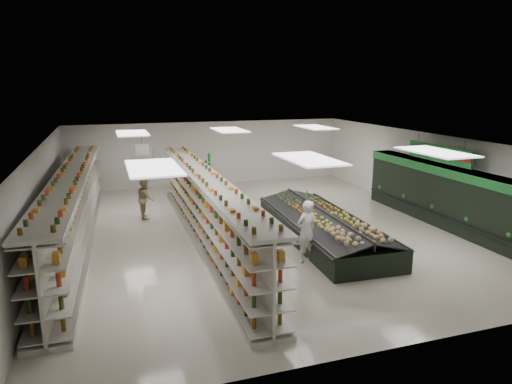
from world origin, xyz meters
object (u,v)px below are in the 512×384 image
object	(u,v)px
gondola_center	(206,212)
produce_island	(323,226)
gondola_left	(75,211)
soda_endcap	(198,175)
shopper_background	(145,198)
shopper_main	(306,231)

from	to	relation	value
gondola_center	produce_island	xyz separation A→B (m)	(3.75, -0.94, -0.57)
gondola_left	gondola_center	world-z (taller)	gondola_left
soda_endcap	shopper_background	world-z (taller)	soda_endcap
gondola_left	soda_endcap	xyz separation A→B (m)	(5.14, 5.65, -0.22)
shopper_main	gondola_center	bearing A→B (deg)	-62.93
gondola_left	gondola_center	size ratio (longest dim) A/B	1.03
gondola_left	shopper_main	bearing A→B (deg)	-28.92
shopper_main	shopper_background	world-z (taller)	shopper_main
gondola_center	shopper_main	xyz separation A→B (m)	(2.40, -2.60, -0.10)
gondola_left	shopper_main	distance (m)	7.52
shopper_background	soda_endcap	bearing A→B (deg)	-37.97
produce_island	shopper_background	xyz separation A→B (m)	(-5.38, 4.37, 0.33)
gondola_left	shopper_background	size ratio (longest dim) A/B	8.52
produce_island	shopper_background	distance (m)	6.94
gondola_left	soda_endcap	world-z (taller)	gondola_left
gondola_center	soda_endcap	size ratio (longest dim) A/B	7.46
gondola_left	soda_endcap	bearing A→B (deg)	50.04
gondola_center	shopper_background	size ratio (longest dim) A/B	8.24
gondola_left	produce_island	size ratio (longest dim) A/B	1.95
produce_island	soda_endcap	bearing A→B (deg)	108.54
gondola_center	produce_island	size ratio (longest dim) A/B	1.89
produce_island	soda_endcap	size ratio (longest dim) A/B	3.95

